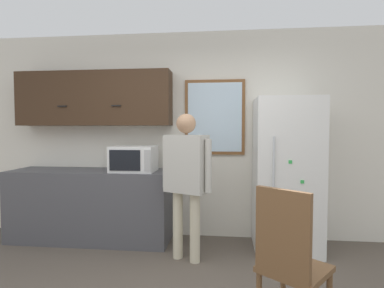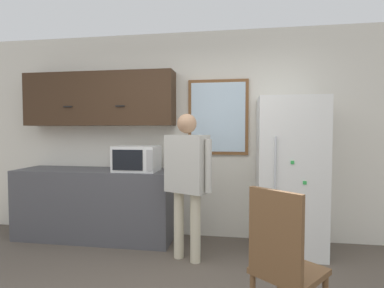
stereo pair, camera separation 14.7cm
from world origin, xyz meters
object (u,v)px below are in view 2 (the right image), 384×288
at_px(person, 187,172).
at_px(refrigerator, 290,175).
at_px(chair, 283,260).
at_px(microwave, 137,159).

bearing_deg(person, refrigerator, 44.70).
height_order(refrigerator, chair, refrigerator).
relative_size(microwave, refrigerator, 0.30).
xyz_separation_m(microwave, chair, (1.55, -1.56, -0.50)).
bearing_deg(person, chair, -29.55).
distance_m(microwave, chair, 2.26).
height_order(person, refrigerator, refrigerator).
relative_size(microwave, chair, 0.51).
bearing_deg(person, microwave, 173.87).
bearing_deg(microwave, refrigerator, 0.38).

